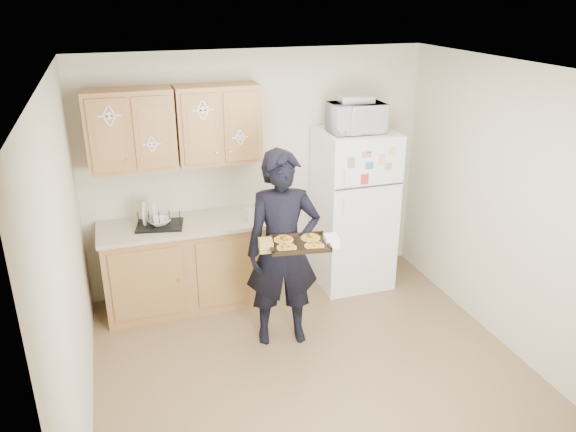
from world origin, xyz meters
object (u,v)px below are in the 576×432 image
(baking_tray, at_px, (299,244))
(microwave, at_px, (356,118))
(dish_rack, at_px, (159,218))
(person, at_px, (283,250))
(refrigerator, at_px, (353,209))

(baking_tray, distance_m, microwave, 1.64)
(baking_tray, xyz_separation_m, microwave, (0.97, 1.08, 0.77))
(dish_rack, bearing_deg, microwave, -2.52)
(person, xyz_separation_m, baking_tray, (0.05, -0.30, 0.18))
(refrigerator, bearing_deg, baking_tray, -131.50)
(baking_tray, relative_size, dish_rack, 1.12)
(person, xyz_separation_m, dish_rack, (-0.98, 0.88, 0.09))
(refrigerator, height_order, baking_tray, refrigerator)
(baking_tray, height_order, dish_rack, baking_tray)
(person, relative_size, baking_tray, 3.69)
(refrigerator, xyz_separation_m, baking_tray, (-1.00, -1.13, 0.23))
(person, height_order, baking_tray, person)
(refrigerator, distance_m, person, 1.34)
(refrigerator, distance_m, dish_rack, 2.03)
(refrigerator, xyz_separation_m, person, (-1.05, -0.84, 0.05))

